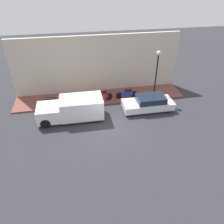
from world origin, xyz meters
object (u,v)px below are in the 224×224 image
object	(u,v)px
motorcycle_blue	(127,94)
delivery_van	(72,109)
parked_car	(148,103)
streetlamp	(157,66)
motorcycle_red	(102,96)
motorcycle_black	(51,102)

from	to	relation	value
motorcycle_blue	delivery_van	bearing A→B (deg)	114.15
parked_car	streetlamp	xyz separation A→B (m)	(1.68, -1.08, 2.52)
motorcycle_red	streetlamp	distance (m)	5.32
parked_car	delivery_van	size ratio (longest dim) A/B	0.84
motorcycle_red	parked_car	bearing A→B (deg)	-118.49
streetlamp	motorcycle_black	bearing A→B (deg)	89.96
streetlamp	motorcycle_blue	bearing A→B (deg)	81.48
motorcycle_blue	motorcycle_black	world-z (taller)	motorcycle_black
motorcycle_black	motorcycle_blue	bearing A→B (deg)	-86.93
motorcycle_black	streetlamp	distance (m)	9.45
delivery_van	motorcycle_red	xyz separation A→B (m)	(2.12, -2.69, -0.30)
delivery_van	motorcycle_red	size ratio (longest dim) A/B	2.67
motorcycle_black	motorcycle_red	xyz separation A→B (m)	(0.27, -4.42, 0.02)
motorcycle_blue	streetlamp	size ratio (longest dim) A/B	0.46
parked_car	streetlamp	world-z (taller)	streetlamp
motorcycle_red	motorcycle_black	bearing A→B (deg)	93.44
motorcycle_red	streetlamp	size ratio (longest dim) A/B	0.44
motorcycle_black	parked_car	bearing A→B (deg)	-101.88
parked_car	streetlamp	distance (m)	3.22
parked_car	motorcycle_black	distance (m)	8.20
parked_car	motorcycle_red	size ratio (longest dim) A/B	2.23
parked_car	delivery_van	world-z (taller)	delivery_van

